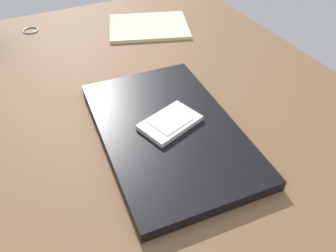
{
  "coord_description": "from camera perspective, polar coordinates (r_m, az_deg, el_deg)",
  "views": [
    {
      "loc": [
        40.62,
        -20.24,
        42.68
      ],
      "look_at": [
        1.98,
        -1.43,
        5.0
      ],
      "focal_mm": 36.35,
      "sensor_mm": 36.0,
      "label": 1
    }
  ],
  "objects": [
    {
      "name": "cell_phone_on_laptop",
      "position": [
        0.57,
        0.34,
        0.61
      ],
      "size": [
        9.13,
        11.34,
        0.98
      ],
      "color": "silver",
      "rests_on": "laptop_closed"
    },
    {
      "name": "desk_surface",
      "position": [
        0.61,
        0.39,
        -0.98
      ],
      "size": [
        120.0,
        80.0,
        3.0
      ],
      "primitive_type": "cube",
      "color": "brown",
      "rests_on": "ground"
    },
    {
      "name": "laptop_closed",
      "position": [
        0.58,
        0.0,
        -0.77
      ],
      "size": [
        36.31,
        23.95,
        1.94
      ],
      "primitive_type": "cube",
      "rotation": [
        0.0,
        0.0,
        -0.06
      ],
      "color": "black",
      "rests_on": "desk_surface"
    },
    {
      "name": "notepad",
      "position": [
        0.93,
        -3.24,
        16.33
      ],
      "size": [
        21.55,
        24.35,
        0.8
      ],
      "primitive_type": "cube",
      "rotation": [
        0.0,
        0.0,
        -0.33
      ],
      "color": "#F2EDB2",
      "rests_on": "desk_surface"
    },
    {
      "name": "key_ring",
      "position": [
        0.99,
        -22.03,
        14.67
      ],
      "size": [
        3.93,
        3.93,
        0.36
      ],
      "primitive_type": "torus",
      "color": "silver",
      "rests_on": "desk_surface"
    }
  ]
}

